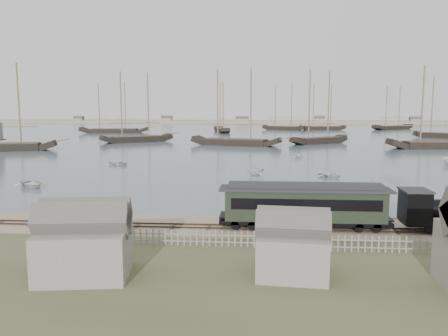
{
  "coord_description": "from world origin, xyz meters",
  "views": [
    {
      "loc": [
        -0.11,
        -36.65,
        9.7
      ],
      "look_at": [
        -3.55,
        8.46,
        3.5
      ],
      "focal_mm": 35.0,
      "sensor_mm": 36.0,
      "label": 1
    }
  ],
  "objects": [
    {
      "name": "ground",
      "position": [
        0.0,
        0.0,
        0.0
      ],
      "size": [
        600.0,
        600.0,
        0.0
      ],
      "primitive_type": "plane",
      "color": "tan",
      "rests_on": "ground"
    },
    {
      "name": "schooner_8",
      "position": [
        28.78,
        160.69,
        10.06
      ],
      "size": [
        20.98,
        8.11,
        20.0
      ],
      "primitive_type": null,
      "rotation": [
        0.0,
        0.0,
        0.17
      ],
      "color": "black",
      "rests_on": "harbor_water"
    },
    {
      "name": "schooner_2",
      "position": [
        -5.75,
        77.32,
        10.06
      ],
      "size": [
        24.33,
        11.96,
        20.0
      ],
      "primitive_type": null,
      "rotation": [
        0.0,
        0.0,
        -0.29
      ],
      "color": "black",
      "rests_on": "harbor_water"
    },
    {
      "name": "schooner_0",
      "position": [
        -58.07,
        58.43,
        10.06
      ],
      "size": [
        23.56,
        12.18,
        20.0
      ],
      "primitive_type": null,
      "rotation": [
        0.0,
        0.0,
        0.31
      ],
      "color": "black",
      "rests_on": "harbor_water"
    },
    {
      "name": "rowboat_7",
      "position": [
        7.92,
        49.96,
        0.76
      ],
      "size": [
        3.48,
        3.39,
        1.39
      ],
      "primitive_type": "imported",
      "rotation": [
        0.0,
        0.0,
        0.61
      ],
      "color": "silver",
      "rests_on": "harbor_water"
    },
    {
      "name": "picket_fence_east",
      "position": [
        12.5,
        -7.5,
        0.0
      ],
      "size": [
        15.0,
        0.1,
        1.2
      ],
      "primitive_type": null,
      "color": "slate",
      "rests_on": "ground"
    },
    {
      "name": "rowboat_0",
      "position": [
        -27.82,
        14.38,
        0.51
      ],
      "size": [
        5.19,
        5.32,
        0.9
      ],
      "primitive_type": "imported",
      "rotation": [
        0.0,
        0.0,
        0.86
      ],
      "color": "silver",
      "rests_on": "harbor_water"
    },
    {
      "name": "rowboat_6",
      "position": [
        -24.15,
        36.07,
        0.44
      ],
      "size": [
        3.68,
        4.31,
        0.76
      ],
      "primitive_type": "imported",
      "rotation": [
        0.0,
        0.0,
        4.37
      ],
      "color": "silver",
      "rests_on": "harbor_water"
    },
    {
      "name": "rowboat_2",
      "position": [
        1.48,
        12.56,
        0.67
      ],
      "size": [
        3.2,
        2.94,
        1.22
      ],
      "primitive_type": "imported",
      "rotation": [
        0.0,
        0.0,
        3.83
      ],
      "color": "silver",
      "rests_on": "harbor_water"
    },
    {
      "name": "beached_dinghy",
      "position": [
        -15.37,
        1.13,
        0.44
      ],
      "size": [
        3.3,
        4.45,
        0.88
      ],
      "primitive_type": "imported",
      "rotation": [
        0.0,
        0.0,
        1.51
      ],
      "color": "silver",
      "rests_on": "ground"
    },
    {
      "name": "schooner_3",
      "position": [
        16.89,
        84.88,
        10.06
      ],
      "size": [
        17.4,
        14.21,
        20.0
      ],
      "primitive_type": null,
      "rotation": [
        0.0,
        0.0,
        0.63
      ],
      "color": "black",
      "rests_on": "harbor_water"
    },
    {
      "name": "harbor_water",
      "position": [
        0.0,
        170.0,
        0.03
      ],
      "size": [
        600.0,
        336.0,
        0.06
      ],
      "primitive_type": "cube",
      "color": "#4A5B69",
      "rests_on": "ground"
    },
    {
      "name": "rowboat_5",
      "position": [
        32.34,
        39.98,
        0.74
      ],
      "size": [
        3.68,
        1.93,
        1.35
      ],
      "primitive_type": "imported",
      "rotation": [
        0.0,
        0.0,
        2.96
      ],
      "color": "silver",
      "rests_on": "harbor_water"
    },
    {
      "name": "schooner_5",
      "position": [
        60.23,
        110.34,
        10.06
      ],
      "size": [
        17.26,
        13.93,
        20.0
      ],
      "primitive_type": null,
      "rotation": [
        0.0,
        0.0,
        -0.62
      ],
      "color": "black",
      "rests_on": "harbor_water"
    },
    {
      "name": "schooner_7",
      "position": [
        -14.49,
        140.13,
        10.06
      ],
      "size": [
        8.77,
        19.22,
        20.0
      ],
      "primitive_type": null,
      "rotation": [
        0.0,
        0.0,
        1.82
      ],
      "color": "black",
      "rests_on": "harbor_water"
    },
    {
      "name": "passenger_coach",
      "position": [
        3.71,
        -2.0,
        2.09
      ],
      "size": [
        13.57,
        2.62,
        3.3
      ],
      "color": "black",
      "rests_on": "ground"
    },
    {
      "name": "schooner_6",
      "position": [
        -56.25,
        131.34,
        10.06
      ],
      "size": [
        26.86,
        9.35,
        20.0
      ],
      "primitive_type": null,
      "rotation": [
        0.0,
        0.0,
        0.13
      ],
      "color": "black",
      "rests_on": "harbor_water"
    },
    {
      "name": "rowboat_1",
      "position": [
        -0.28,
        26.48,
        0.84
      ],
      "size": [
        3.8,
        3.91,
        1.57
      ],
      "primitive_type": "imported",
      "rotation": [
        0.0,
        0.0,
        2.17
      ],
      "color": "silver",
      "rests_on": "harbor_water"
    },
    {
      "name": "schooner_1",
      "position": [
        -34.61,
        86.59,
        10.06
      ],
      "size": [
        19.67,
        16.07,
        20.0
      ],
      "primitive_type": null,
      "rotation": [
        0.0,
        0.0,
        0.63
      ],
      "color": "black",
      "rests_on": "harbor_water"
    },
    {
      "name": "rowboat_3",
      "position": [
        10.14,
        24.96,
        0.4
      ],
      "size": [
        3.91,
        4.08,
        0.69
      ],
      "primitive_type": "imported",
      "rotation": [
        0.0,
        0.0,
        0.91
      ],
      "color": "silver",
      "rests_on": "harbor_water"
    },
    {
      "name": "rail_track",
      "position": [
        0.0,
        -2.0,
        0.04
      ],
      "size": [
        120.0,
        1.8,
        0.16
      ],
      "color": "#35221D",
      "rests_on": "ground"
    },
    {
      "name": "shed_left",
      "position": [
        -10.0,
        -13.0,
        0.0
      ],
      "size": [
        5.0,
        4.0,
        4.1
      ],
      "primitive_type": null,
      "color": "slate",
      "rests_on": "ground"
    },
    {
      "name": "picket_fence_west",
      "position": [
        -6.5,
        -7.0,
        0.0
      ],
      "size": [
        19.0,
        0.1,
        1.2
      ],
      "primitive_type": null,
      "color": "slate",
      "rests_on": "ground"
    },
    {
      "name": "schooner_10",
      "position": [
        11.75,
        160.25,
        10.06
      ],
      "size": [
        19.68,
        11.25,
        20.0
      ],
      "primitive_type": null,
      "rotation": [
        0.0,
        0.0,
        -0.37
      ],
      "color": "black",
      "rests_on": "harbor_water"
    },
    {
      "name": "far_spit",
      "position": [
        0.0,
        250.0,
        0.0
      ],
      "size": [
        500.0,
        20.0,
        1.8
      ],
      "primitive_type": "cube",
      "color": "tan",
      "rests_on": "ground"
    },
    {
      "name": "shed_mid",
      "position": [
        2.0,
        -12.0,
        0.0
      ],
      "size": [
        4.0,
        3.5,
        3.6
      ],
      "primitive_type": null,
      "color": "slate",
      "rests_on": "ground"
    },
    {
      "name": "schooner_9",
      "position": [
        61.83,
        169.39,
        10.06
      ],
      "size": [
        22.11,
        17.89,
        20.0
      ],
      "primitive_type": null,
      "rotation": [
        0.0,
        0.0,
        0.62
      ],
      "color": "black",
      "rests_on": "harbor_water"
    },
    {
      "name": "rowboat_4",
      "position": [
        13.74,
        16.13,
        0.76
      ],
      "size": [
        3.3,
        3.43,
        1.39
      ],
      "primitive_type": "imported",
      "rotation": [
        0.0,
        0.0,
        5.24
      ],
      "color": "silver",
      "rests_on": "harbor_water"
    },
    {
      "name": "schooner_4",
      "position": [
        44.64,
        71.97,
        10.06
      ],
      "size": [
        26.53,
        7.76,
        20.0
      ],
      "primitive_type": null,
      "rotation": [
        0.0,
        0.0,
        0.07
      ],
      "color": "black",
      "rests_on": "harbor_water"
    }
  ]
}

